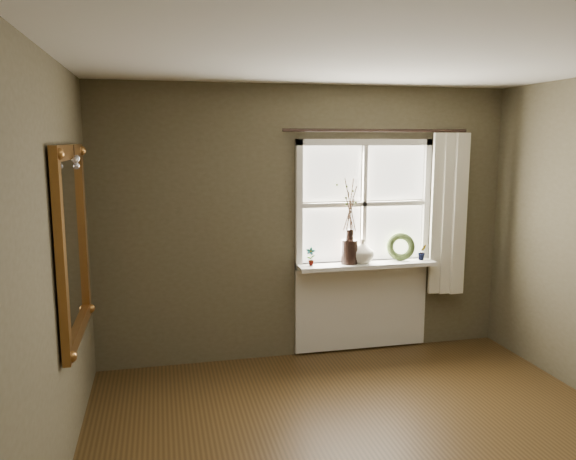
% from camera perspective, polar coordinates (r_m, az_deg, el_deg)
% --- Properties ---
extents(ceiling, '(4.50, 4.50, 0.00)m').
position_cam_1_polar(ceiling, '(3.23, 13.20, 18.00)').
color(ceiling, silver).
rests_on(ceiling, ground).
extents(wall_back, '(4.00, 0.10, 2.60)m').
position_cam_1_polar(wall_back, '(5.41, 1.94, 0.71)').
color(wall_back, brown).
rests_on(wall_back, ground).
extents(wall_left, '(0.10, 4.50, 2.60)m').
position_cam_1_polar(wall_left, '(3.05, -25.36, -6.78)').
color(wall_left, brown).
rests_on(wall_left, ground).
extents(window_frame, '(1.36, 0.06, 1.24)m').
position_cam_1_polar(window_frame, '(5.49, 7.71, 2.65)').
color(window_frame, white).
rests_on(window_frame, wall_back).
extents(window_sill, '(1.36, 0.26, 0.04)m').
position_cam_1_polar(window_sill, '(5.48, 7.98, -3.51)').
color(window_sill, white).
rests_on(window_sill, wall_back).
extents(window_apron, '(1.36, 0.04, 0.88)m').
position_cam_1_polar(window_apron, '(5.69, 7.49, -7.61)').
color(window_apron, white).
rests_on(window_apron, ground).
extents(dark_jug, '(0.21, 0.21, 0.23)m').
position_cam_1_polar(dark_jug, '(5.39, 6.25, -2.20)').
color(dark_jug, black).
rests_on(dark_jug, window_sill).
extents(cream_vase, '(0.25, 0.25, 0.23)m').
position_cam_1_polar(cream_vase, '(5.44, 7.58, -2.14)').
color(cream_vase, beige).
rests_on(cream_vase, window_sill).
extents(wreath, '(0.30, 0.22, 0.28)m').
position_cam_1_polar(wreath, '(5.63, 11.37, -1.97)').
color(wreath, '#35461F').
rests_on(wreath, window_sill).
extents(potted_plant_left, '(0.11, 0.09, 0.17)m').
position_cam_1_polar(potted_plant_left, '(5.29, 2.32, -2.71)').
color(potted_plant_left, '#35461F').
rests_on(potted_plant_left, window_sill).
extents(potted_plant_right, '(0.09, 0.08, 0.16)m').
position_cam_1_polar(potted_plant_right, '(5.69, 13.47, -2.20)').
color(potted_plant_right, '#35461F').
rests_on(potted_plant_right, window_sill).
extents(curtain, '(0.36, 0.12, 1.59)m').
position_cam_1_polar(curtain, '(5.76, 15.88, 1.54)').
color(curtain, silver).
rests_on(curtain, wall_back).
extents(curtain_rod, '(1.84, 0.03, 0.03)m').
position_cam_1_polar(curtain_rod, '(5.43, 9.09, 9.96)').
color(curtain_rod, black).
rests_on(curtain_rod, wall_back).
extents(gilt_mirror, '(0.10, 1.11, 1.32)m').
position_cam_1_polar(gilt_mirror, '(4.07, -21.04, -1.22)').
color(gilt_mirror, white).
rests_on(gilt_mirror, wall_left).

